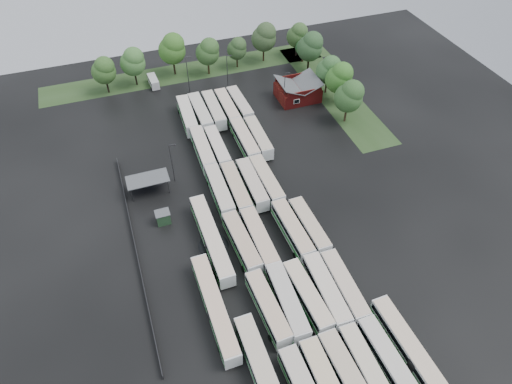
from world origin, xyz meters
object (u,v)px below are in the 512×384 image
object	(u,v)px
brick_building	(298,92)
artic_bus_east	(414,358)
minibus	(153,81)
artic_bus_west_a	(266,382)

from	to	relation	value
brick_building	artic_bus_east	distance (m)	70.47
minibus	brick_building	bearing A→B (deg)	-31.41
artic_bus_west_a	minibus	size ratio (longest dim) A/B	3.56
artic_bus_west_a	artic_bus_east	bearing A→B (deg)	-10.69
artic_bus_east	minibus	world-z (taller)	artic_bus_east
brick_building	artic_bus_east	bearing A→B (deg)	-99.57
artic_bus_east	minibus	distance (m)	90.11
artic_bus_west_a	minibus	bearing A→B (deg)	89.59
artic_bus_west_a	brick_building	bearing A→B (deg)	62.81
artic_bus_west_a	artic_bus_east	size ratio (longest dim) A/B	1.03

